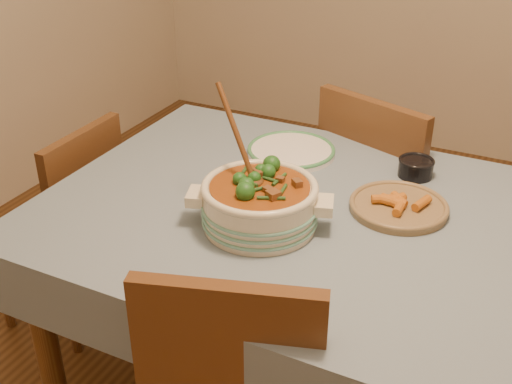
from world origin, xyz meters
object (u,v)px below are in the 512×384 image
Objects in this scene: dining_table at (344,249)px; chair_far at (383,196)px; condiment_bowl at (416,167)px; fried_plate at (399,205)px; stew_casserole at (260,200)px; white_plate at (291,151)px; chair_left at (71,217)px.

dining_table is 1.85× the size of chair_far.
fried_plate is at bearing -87.42° from condiment_bowl.
stew_casserole is 1.19× the size of white_plate.
condiment_bowl is at bearing 103.65° from chair_left.
condiment_bowl reaches higher than white_plate.
chair_far reaches higher than condiment_bowl.
stew_casserole is at bearing -147.57° from dining_table.
fried_plate is at bearing -25.93° from white_plate.
chair_far is 1.13m from chair_left.
chair_far is (-0.16, 0.49, -0.26)m from fried_plate.
white_plate is at bearing 154.07° from fried_plate.
chair_left is at bearing 177.18° from dining_table.
stew_casserole is 0.45m from white_plate.
stew_casserole reaches higher than condiment_bowl.
chair_far reaches higher than white_plate.
chair_far is at bearing 78.94° from stew_casserole.
white_plate is at bearing 70.03° from chair_far.
condiment_bowl is at bearing 92.58° from fried_plate.
white_plate is 0.45m from fried_plate.
white_plate is 0.46m from chair_far.
stew_casserole is (-0.20, -0.13, 0.17)m from dining_table.
condiment_bowl reaches higher than chair_left.
chair_far is at bearing 120.04° from condiment_bowl.
white_plate is 2.60× the size of condiment_bowl.
condiment_bowl is at bearing 139.46° from chair_far.
white_plate is at bearing 102.78° from stew_casserole.
chair_far is (-0.15, 0.27, -0.27)m from condiment_bowl.
dining_table is 0.62m from chair_far.
chair_far is 1.12× the size of chair_left.
fried_plate is at bearing 127.96° from chair_far.
stew_casserole is at bearing -142.26° from fried_plate.
stew_casserole is 1.14× the size of fried_plate.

